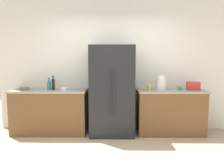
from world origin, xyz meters
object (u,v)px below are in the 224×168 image
at_px(cup_b, 149,88).
at_px(bowl_a, 64,89).
at_px(rice_cooker, 161,83).
at_px(bottle_a, 49,85).
at_px(refrigerator, 112,91).
at_px(cup_a, 180,88).
at_px(bowl_b, 25,88).
at_px(toaster, 193,86).
at_px(bottle_b, 53,84).

bearing_deg(cup_b, bowl_a, -179.12).
xyz_separation_m(rice_cooker, bottle_a, (-2.29, 0.06, -0.06)).
bearing_deg(cup_b, rice_cooker, 2.10).
distance_m(refrigerator, cup_a, 1.38).
bearing_deg(bowl_a, cup_a, 1.41).
height_order(cup_b, bowl_b, cup_b).
xyz_separation_m(refrigerator, toaster, (1.65, 0.02, 0.09)).
bearing_deg(bottle_b, cup_b, -0.20).
bearing_deg(rice_cooker, bottle_b, -179.95).
distance_m(cup_b, bowl_b, 2.54).
bearing_deg(bowl_a, bowl_b, 177.06).
height_order(bottle_a, bottle_b, bottle_b).
bearing_deg(rice_cooker, cup_a, 3.34).
distance_m(toaster, bowl_a, 2.62).
height_order(bowl_a, bowl_b, bowl_b).
relative_size(refrigerator, bowl_a, 12.34).
distance_m(rice_cooker, bowl_a, 1.97).
bearing_deg(bottle_a, toaster, -0.84).
distance_m(bottle_b, cup_b, 1.95).
xyz_separation_m(rice_cooker, bottle_b, (-2.19, -0.00, -0.03)).
relative_size(toaster, bowl_b, 1.21).
xyz_separation_m(rice_cooker, cup_b, (-0.24, -0.01, -0.10)).
bearing_deg(bottle_b, bowl_a, -8.43).
distance_m(rice_cooker, cup_b, 0.26).
height_order(rice_cooker, bottle_b, rice_cooker).
bearing_deg(bottle_a, bowl_b, -173.97).
bearing_deg(rice_cooker, cup_b, -177.90).
distance_m(toaster, cup_b, 0.90).
xyz_separation_m(toaster, bottle_b, (-2.85, -0.02, 0.03)).
xyz_separation_m(bottle_b, cup_a, (2.57, 0.02, -0.08)).
height_order(refrigerator, cup_a, refrigerator).
bearing_deg(cup_a, bowl_b, -179.72).
distance_m(rice_cooker, bottle_a, 2.29).
bearing_deg(refrigerator, cup_b, -0.01).
xyz_separation_m(cup_b, bowl_a, (-1.72, -0.03, -0.03)).
bearing_deg(refrigerator, cup_a, 1.30).
relative_size(bottle_b, cup_b, 2.76).
bearing_deg(cup_b, cup_a, 2.86).
distance_m(refrigerator, toaster, 1.65).
bearing_deg(bowl_a, rice_cooker, 1.03).
relative_size(rice_cooker, cup_b, 2.88).
height_order(refrigerator, cup_b, refrigerator).
bearing_deg(bottle_a, bottle_b, -29.60).
bearing_deg(cup_b, bottle_b, 179.80).
xyz_separation_m(refrigerator, bottle_a, (-1.30, 0.07, 0.10)).
relative_size(toaster, cup_a, 2.59).
distance_m(refrigerator, cup_b, 0.75).
bearing_deg(bottle_b, rice_cooker, 0.05).
distance_m(refrigerator, bowl_a, 0.97).
bearing_deg(bowl_a, bottle_a, 164.19).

